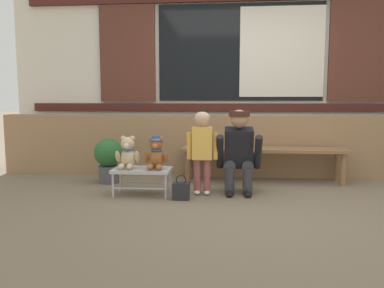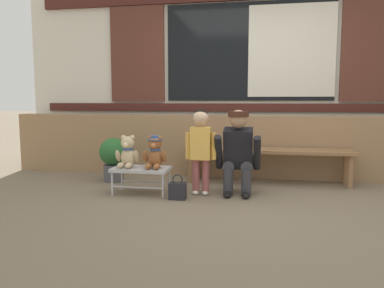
{
  "view_description": "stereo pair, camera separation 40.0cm",
  "coord_description": "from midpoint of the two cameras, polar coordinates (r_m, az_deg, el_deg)",
  "views": [
    {
      "loc": [
        -0.2,
        -3.8,
        1.05
      ],
      "look_at": [
        -0.59,
        0.49,
        0.55
      ],
      "focal_mm": 35.07,
      "sensor_mm": 36.0,
      "label": 1
    },
    {
      "loc": [
        0.19,
        -3.75,
        1.05
      ],
      "look_at": [
        -0.59,
        0.49,
        0.55
      ],
      "focal_mm": 35.07,
      "sensor_mm": 36.0,
      "label": 2
    }
  ],
  "objects": [
    {
      "name": "child_standing",
      "position": [
        4.15,
        -1.18,
        0.29
      ],
      "size": [
        0.35,
        0.18,
        0.96
      ],
      "color": "#994C4C",
      "rests_on": "ground"
    },
    {
      "name": "handbag_on_ground",
      "position": [
        4.02,
        -4.55,
        -7.13
      ],
      "size": [
        0.18,
        0.11,
        0.27
      ],
      "color": "#232328",
      "rests_on": "ground"
    },
    {
      "name": "potted_plant",
      "position": [
        4.94,
        -14.88,
        -2.09
      ],
      "size": [
        0.36,
        0.36,
        0.57
      ],
      "color": "#4C4C51",
      "rests_on": "ground"
    },
    {
      "name": "wooden_bench_long",
      "position": [
        4.89,
        8.51,
        -1.41
      ],
      "size": [
        2.1,
        0.4,
        0.44
      ],
      "color": "#8E6642",
      "rests_on": "ground"
    },
    {
      "name": "teddy_bear_with_hat",
      "position": [
        4.17,
        -8.23,
        -1.41
      ],
      "size": [
        0.28,
        0.27,
        0.36
      ],
      "color": "#93562D",
      "rests_on": "small_display_bench"
    },
    {
      "name": "small_display_bench",
      "position": [
        4.24,
        -10.3,
        -4.13
      ],
      "size": [
        0.64,
        0.36,
        0.3
      ],
      "color": "#BCBCC1",
      "rests_on": "ground"
    },
    {
      "name": "shop_facade",
      "position": [
        5.76,
        5.32,
        13.19
      ],
      "size": [
        6.89,
        0.26,
        3.4
      ],
      "color": "silver",
      "rests_on": "ground"
    },
    {
      "name": "teddy_bear_plain",
      "position": [
        4.26,
        -12.42,
        -1.45
      ],
      "size": [
        0.28,
        0.26,
        0.36
      ],
      "color": "#CCB289",
      "rests_on": "small_display_bench"
    },
    {
      "name": "ground_plane",
      "position": [
        3.92,
        5.06,
        -8.95
      ],
      "size": [
        60.0,
        60.0,
        0.0
      ],
      "primitive_type": "plane",
      "color": "#756651"
    },
    {
      "name": "adult_crouching",
      "position": [
        4.24,
        4.57,
        -1.12
      ],
      "size": [
        0.5,
        0.49,
        0.95
      ],
      "color": "#333338",
      "rests_on": "ground"
    },
    {
      "name": "brick_low_wall",
      "position": [
        5.24,
        5.14,
        -0.26
      ],
      "size": [
        6.75,
        0.25,
        0.85
      ],
      "primitive_type": "cube",
      "color": "#997551",
      "rests_on": "ground"
    }
  ]
}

